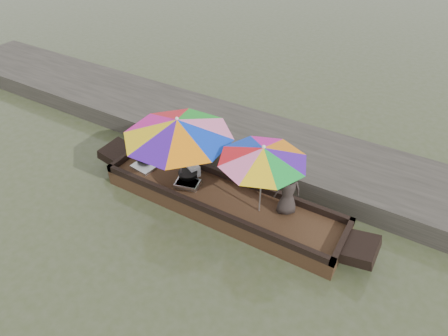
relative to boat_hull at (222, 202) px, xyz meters
The scene contains 11 objects.
water 0.17m from the boat_hull, ahead, with size 80.00×80.00×0.00m, color #3B4523.
dock 2.20m from the boat_hull, 90.00° to the left, with size 22.00×2.20×0.50m, color #2D2B26.
boat_hull is the anchor object (origin of this frame).
cooking_pot 2.15m from the boat_hull, behind, with size 0.34×0.34×0.18m, color black.
tray_crayfish 0.82m from the boat_hull, behind, with size 0.50×0.35×0.09m, color silver.
tray_scallop 1.98m from the boat_hull, behind, with size 0.50×0.35×0.06m, color silver.
charcoal_grill 0.93m from the boat_hull, behind, with size 0.39×0.39×0.18m, color black.
supply_bag 0.97m from the boat_hull, 162.96° to the left, with size 0.28×0.22×0.26m, color silver.
vendor 1.50m from the boat_hull, 10.65° to the left, with size 0.51×0.33×1.03m, color #2C2422.
umbrella_bow 1.37m from the boat_hull, behind, with size 2.23×2.23×1.55m, color pink, non-canonical shape.
umbrella_stern 1.28m from the boat_hull, ahead, with size 1.64×1.64×1.55m, color #4614A5, non-canonical shape.
Camera 1 is at (3.17, -5.22, 5.79)m, focal length 32.00 mm.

